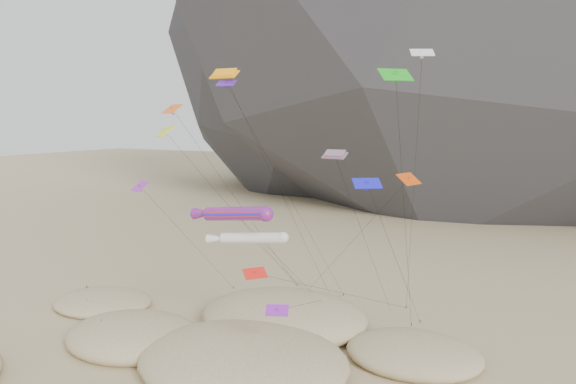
{
  "coord_description": "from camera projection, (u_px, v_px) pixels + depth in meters",
  "views": [
    {
      "loc": [
        24.21,
        -30.48,
        19.96
      ],
      "look_at": [
        2.03,
        12.0,
        13.65
      ],
      "focal_mm": 35.0,
      "sensor_mm": 36.0,
      "label": 1
    }
  ],
  "objects": [
    {
      "name": "white_tube_kite",
      "position": [
        249.0,
        238.0,
        48.81
      ],
      "size": [
        7.61,
        13.66,
        10.37
      ],
      "color": "silver",
      "rests_on": "ground"
    },
    {
      "name": "dunes",
      "position": [
        205.0,
        356.0,
        45.7
      ],
      "size": [
        49.17,
        36.53,
        3.91
      ],
      "color": "#CCB789",
      "rests_on": "ground"
    },
    {
      "name": "rainbow_tube_kite",
      "position": [
        233.0,
        214.0,
        48.12
      ],
      "size": [
        8.81,
        13.4,
        12.8
      ],
      "color": "red",
      "rests_on": "ground"
    },
    {
      "name": "multi_parafoil",
      "position": [
        335.0,
        156.0,
        49.66
      ],
      "size": [
        3.87,
        9.76,
        17.22
      ],
      "color": "red",
      "rests_on": "ground"
    },
    {
      "name": "delta_kites",
      "position": [
        280.0,
        155.0,
        47.07
      ],
      "size": [
        27.36,
        24.32,
        25.74
      ],
      "color": "#19A51A",
      "rests_on": "ground"
    },
    {
      "name": "kite_stakes",
      "position": [
        339.0,
        302.0,
        60.94
      ],
      "size": [
        22.44,
        6.62,
        0.3
      ],
      "color": "#3F2D1E",
      "rests_on": "ground"
    },
    {
      "name": "dune_grass",
      "position": [
        196.0,
        364.0,
        43.95
      ],
      "size": [
        42.0,
        27.93,
        1.46
      ],
      "color": "black",
      "rests_on": "ground"
    },
    {
      "name": "orange_parafoil",
      "position": [
        226.0,
        76.0,
        52.02
      ],
      "size": [
        8.44,
        10.68,
        24.58
      ],
      "color": "#FF9D0D",
      "rests_on": "ground"
    }
  ]
}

